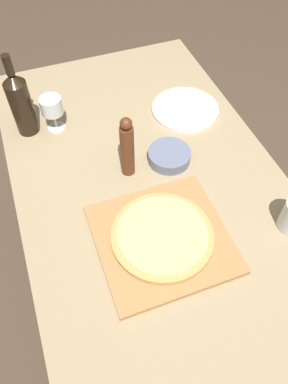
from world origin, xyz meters
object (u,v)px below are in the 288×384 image
pizza (162,235)px  wine_bottle (21,103)px  wine_glass (52,107)px  small_bowl (169,156)px  pepper_mill (127,148)px

pizza → wine_bottle: size_ratio=0.97×
pizza → wine_bottle: wine_bottle is taller
wine_glass → small_bowl: size_ratio=0.92×
pizza → pepper_mill: (-0.01, 0.29, 0.08)m
wine_glass → pizza: bearing=-71.9°
wine_bottle → wine_glass: size_ratio=2.29×
wine_bottle → pizza: bearing=-64.6°
pepper_mill → wine_glass: bearing=122.0°
wine_bottle → small_bowl: 0.55m
wine_bottle → wine_glass: 0.11m
pizza → wine_glass: bearing=108.1°
pepper_mill → wine_glass: 0.35m
pizza → pepper_mill: pepper_mill is taller
wine_glass → wine_bottle: bearing=165.6°
wine_bottle → wine_glass: (0.10, -0.03, -0.03)m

